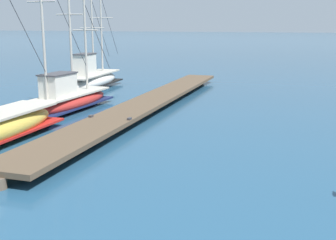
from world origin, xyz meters
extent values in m
cube|color=brown|center=(-6.47, 17.01, 0.37)|extent=(2.87, 21.16, 0.16)
cylinder|color=brown|center=(-6.20, 11.74, 0.15)|extent=(0.36, 0.36, 0.29)
cylinder|color=brown|center=(-6.47, 17.01, 0.15)|extent=(0.36, 0.36, 0.29)
cylinder|color=brown|center=(-6.73, 22.28, 0.15)|extent=(0.36, 0.36, 0.29)
cylinder|color=brown|center=(-7.00, 27.55, 0.15)|extent=(0.36, 0.36, 0.29)
cube|color=#333338|center=(-7.05, 12.76, 0.49)|extent=(0.13, 0.21, 0.08)
cube|color=#333338|center=(-5.45, 12.84, 0.49)|extent=(0.13, 0.21, 0.08)
ellipsoid|color=silver|center=(-12.35, 21.84, 0.48)|extent=(2.35, 6.27, 0.95)
cube|color=#B2AD9E|center=(-12.35, 21.84, 0.91)|extent=(2.08, 5.64, 0.08)
cube|color=black|center=(-12.35, 21.84, 0.26)|extent=(2.36, 6.15, 0.08)
cube|color=silver|center=(-12.26, 20.93, 1.57)|extent=(0.98, 1.56, 1.23)
cube|color=#3D3D42|center=(-12.26, 20.93, 2.21)|extent=(1.06, 1.68, 0.06)
cylinder|color=#B2ADA3|center=(-12.38, 22.15, 3.35)|extent=(0.11, 0.11, 4.80)
cylinder|color=#B2ADA3|center=(-12.38, 22.15, 3.71)|extent=(1.58, 0.22, 0.06)
cylinder|color=#333338|center=(-12.51, 23.44, 3.59)|extent=(0.27, 2.49, 3.55)
cylinder|color=#B2ADA3|center=(-12.52, 23.52, 3.53)|extent=(0.11, 0.11, 5.16)
cylinder|color=#B2ADA3|center=(-12.52, 23.52, 4.32)|extent=(1.58, 0.22, 0.06)
cylinder|color=#333338|center=(-12.65, 24.91, 3.79)|extent=(0.29, 2.67, 3.82)
ellipsoid|color=#AD2823|center=(-9.82, 15.55, 0.39)|extent=(1.55, 5.75, 0.79)
cube|color=#B2AD9E|center=(-9.82, 15.55, 0.75)|extent=(1.36, 5.18, 0.08)
cube|color=#19234C|center=(-9.82, 15.55, 0.22)|extent=(1.57, 5.64, 0.08)
cube|color=silver|center=(-9.82, 14.69, 1.28)|extent=(0.90, 1.69, 0.98)
cube|color=#3D3D42|center=(-9.82, 14.69, 1.80)|extent=(0.97, 1.82, 0.06)
cylinder|color=#B2ADA3|center=(-9.82, 15.84, 4.02)|extent=(0.11, 0.11, 6.46)
cylinder|color=#B2ADA3|center=(-9.82, 15.84, 4.37)|extent=(1.38, 0.06, 0.06)
cylinder|color=#333338|center=(-9.83, 17.58, 4.34)|extent=(0.03, 3.35, 4.78)
cylinder|color=#B2ADA3|center=(-9.83, 17.13, 3.03)|extent=(0.11, 0.11, 4.49)
cylinder|color=#B2ADA3|center=(-9.83, 17.13, 3.66)|extent=(1.38, 0.06, 0.06)
cylinder|color=#333338|center=(-9.83, 18.34, 3.26)|extent=(0.03, 2.33, 3.32)
cylinder|color=#B2ADA3|center=(-9.82, 13.83, 3.90)|extent=(0.11, 0.11, 6.21)
cylinder|color=#B2ADA3|center=(-9.82, 13.83, 4.85)|extent=(1.38, 0.06, 0.06)
cylinder|color=#333338|center=(-9.82, 15.50, 4.21)|extent=(0.03, 3.23, 4.59)
cylinder|color=#333338|center=(-9.13, 11.43, 4.35)|extent=(0.18, 3.17, 4.52)
camera|label=1|loc=(1.50, -1.44, 3.98)|focal=46.32mm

